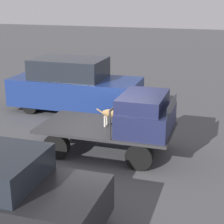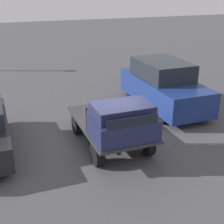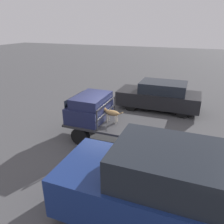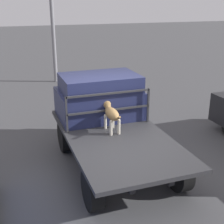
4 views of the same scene
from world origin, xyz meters
name	(u,v)px [view 2 (image 2 of 4)]	position (x,y,z in m)	size (l,w,h in m)	color
ground_plane	(110,143)	(0.00, 0.00, 0.00)	(80.00, 80.00, 0.00)	#474749
flatbed_truck	(110,128)	(0.00, 0.00, 0.57)	(3.77, 2.00, 0.78)	black
truck_cab	(123,122)	(1.12, 0.00, 1.26)	(1.37, 1.88, 1.02)	#1E2347
truck_headboard	(114,112)	(0.40, 0.00, 1.30)	(0.04, 1.88, 0.78)	#2D2D30
dog	(113,114)	(0.24, 0.02, 1.17)	(0.95, 0.23, 0.63)	beige
parked_pickup_far	(163,85)	(-2.43, 3.42, 0.99)	(4.91, 2.05, 2.04)	black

